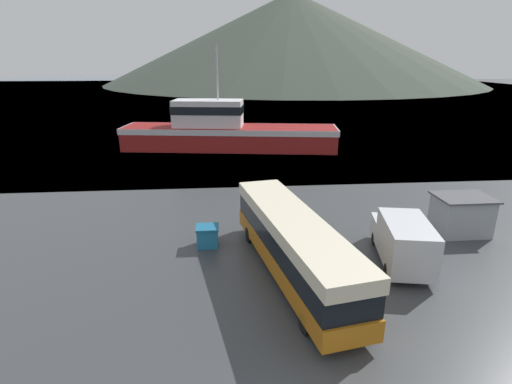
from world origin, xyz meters
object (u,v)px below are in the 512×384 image
object	(u,v)px
dock_kiosk	(461,215)
small_boat	(284,134)
delivery_van	(403,240)
fishing_boat	(225,131)
storage_bin	(208,236)
tour_bus	(293,243)

from	to	relation	value
dock_kiosk	small_boat	bearing A→B (deg)	100.31
delivery_van	fishing_boat	world-z (taller)	fishing_boat
storage_bin	dock_kiosk	size ratio (longest dim) A/B	0.40
delivery_van	small_boat	xyz separation A→B (m)	(-0.64, 36.14, -0.88)
tour_bus	delivery_van	bearing A→B (deg)	-3.83
tour_bus	storage_bin	xyz separation A→B (m)	(-4.32, 3.67, -1.16)
delivery_van	dock_kiosk	world-z (taller)	delivery_van
dock_kiosk	storage_bin	bearing A→B (deg)	-178.10
dock_kiosk	small_boat	xyz separation A→B (m)	(-5.95, 32.68, -0.74)
delivery_van	small_boat	bearing A→B (deg)	102.03
fishing_boat	small_boat	xyz separation A→B (m)	(8.23, 6.90, -1.68)
delivery_van	tour_bus	bearing A→B (deg)	-161.99
storage_bin	tour_bus	bearing A→B (deg)	-40.35
tour_bus	delivery_van	xyz separation A→B (m)	(5.95, 0.73, -0.43)
tour_bus	small_boat	xyz separation A→B (m)	(5.31, 36.87, -1.31)
tour_bus	fishing_boat	xyz separation A→B (m)	(-2.92, 29.96, 0.37)
small_boat	storage_bin	bearing A→B (deg)	-48.46
tour_bus	fishing_boat	size ratio (longest dim) A/B	0.49
tour_bus	small_boat	bearing A→B (deg)	70.98
tour_bus	dock_kiosk	bearing A→B (deg)	9.57
storage_bin	small_boat	size ratio (longest dim) A/B	0.24
tour_bus	storage_bin	bearing A→B (deg)	128.82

